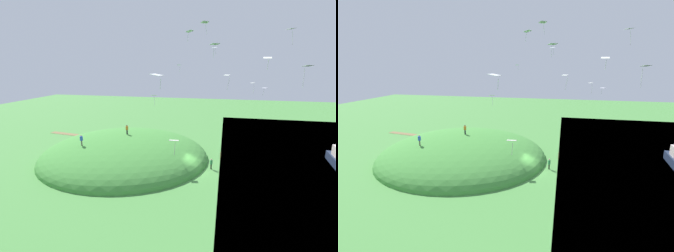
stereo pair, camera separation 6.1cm
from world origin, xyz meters
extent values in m
plane|color=#46863D|center=(0.00, 0.00, 0.00)|extent=(160.00, 160.00, 0.00)
ellipsoid|color=#418938|center=(11.93, -3.60, 0.00)|extent=(27.18, 26.59, 7.34)
cube|color=brown|center=(26.78, -13.38, 0.02)|extent=(14.00, 3.42, 0.04)
cube|color=#2E3231|center=(11.63, -4.10, 4.04)|extent=(0.26, 0.24, 0.76)
cylinder|color=orange|center=(11.63, -4.10, 4.72)|extent=(0.58, 0.58, 0.60)
sphere|color=brown|center=(11.63, -4.10, 5.13)|extent=(0.23, 0.23, 0.23)
cube|color=black|center=(-2.30, -1.29, 0.39)|extent=(0.20, 0.23, 0.77)
cylinder|color=#399553|center=(-2.30, -1.29, 1.08)|extent=(0.50, 0.50, 0.61)
sphere|color=beige|center=(-2.30, -1.29, 1.50)|extent=(0.23, 0.23, 0.23)
cube|color=#5E554A|center=(16.57, 1.49, 3.54)|extent=(0.27, 0.25, 0.78)
cylinder|color=blue|center=(16.57, 1.49, 4.24)|extent=(0.60, 0.60, 0.62)
sphere|color=beige|center=(16.57, 1.49, 4.66)|extent=(0.23, 0.23, 0.23)
cube|color=white|center=(1.59, 13.89, 14.02)|extent=(0.95, 1.25, 0.16)
cylinder|color=white|center=(1.33, 13.83, 13.27)|extent=(0.13, 0.15, 0.93)
cube|color=silver|center=(-3.86, -5.13, 13.31)|extent=(1.02, 0.90, 0.13)
cylinder|color=silver|center=(-4.15, -5.41, 12.12)|extent=(0.32, 0.30, 1.92)
cube|color=silver|center=(6.63, -2.85, 10.35)|extent=(0.97, 0.77, 0.15)
cylinder|color=silver|center=(6.51, -2.70, 9.47)|extent=(0.04, 0.04, 1.32)
cube|color=white|center=(-11.39, 6.32, 14.70)|extent=(1.16, 1.08, 0.13)
cylinder|color=white|center=(-11.12, 6.40, 13.53)|extent=(0.05, 0.09, 1.86)
cube|color=white|center=(0.68, 2.36, 18.62)|extent=(0.92, 1.18, 0.22)
cylinder|color=white|center=(0.89, 2.25, 17.91)|extent=(0.10, 0.14, 0.90)
cube|color=white|center=(-10.45, -13.72, 10.82)|extent=(1.29, 1.31, 0.04)
cylinder|color=white|center=(-10.30, -13.86, 9.98)|extent=(0.14, 0.19, 1.13)
cube|color=white|center=(-1.47, 6.98, 18.86)|extent=(0.89, 0.85, 0.15)
cylinder|color=white|center=(-1.62, 7.20, 18.17)|extent=(0.18, 0.16, 1.00)
cube|color=silver|center=(-10.65, 0.89, 18.75)|extent=(1.04, 1.22, 0.10)
cylinder|color=silver|center=(-10.86, 1.17, 17.71)|extent=(0.15, 0.26, 1.54)
cube|color=silver|center=(-0.10, 15.25, 9.12)|extent=(0.77, 0.56, 0.12)
cylinder|color=silver|center=(-0.15, 15.25, 8.42)|extent=(0.12, 0.11, 1.03)
cube|color=white|center=(-7.09, 10.29, 15.36)|extent=(0.71, 0.51, 0.18)
cylinder|color=white|center=(-7.18, 10.20, 14.79)|extent=(0.07, 0.11, 0.80)
cube|color=white|center=(-2.38, 4.21, 17.00)|extent=(1.20, 1.14, 0.14)
cylinder|color=white|center=(-2.28, 4.40, 16.14)|extent=(0.07, 0.15, 1.21)
cube|color=white|center=(4.61, -12.46, 14.74)|extent=(0.62, 0.44, 0.11)
cylinder|color=white|center=(4.39, -12.23, 14.05)|extent=(0.18, 0.10, 1.08)
cube|color=white|center=(-1.36, -15.45, 17.82)|extent=(1.23, 1.17, 0.16)
cylinder|color=white|center=(-1.59, -15.20, 17.05)|extent=(0.14, 0.15, 1.03)
cube|color=white|center=(-8.06, -10.46, 11.89)|extent=(0.70, 0.91, 0.08)
cylinder|color=white|center=(-8.29, -10.45, 10.87)|extent=(0.09, 0.26, 1.61)
cylinder|color=brown|center=(-3.54, -5.90, 0.54)|extent=(0.14, 0.14, 1.07)
camera|label=1|loc=(-3.80, 33.72, 14.82)|focal=27.22mm
camera|label=2|loc=(-3.86, 33.71, 14.82)|focal=27.22mm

